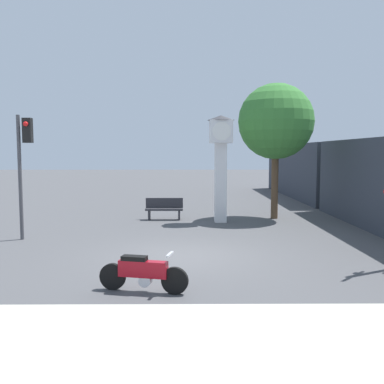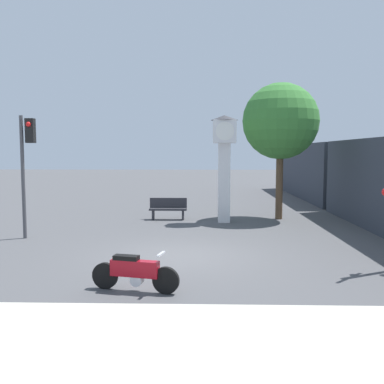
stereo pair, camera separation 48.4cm
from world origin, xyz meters
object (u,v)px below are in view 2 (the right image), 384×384
(street_tree, at_px, (280,122))
(bench, at_px, (168,208))
(traffic_light, at_px, (27,154))
(freight_train, at_px, (354,176))
(clock_tower, at_px, (224,152))
(motorcycle, at_px, (135,272))

(street_tree, height_order, bench, street_tree)
(traffic_light, bearing_deg, freight_train, 28.79)
(freight_train, xyz_separation_m, traffic_light, (-13.26, -7.29, 1.11))
(clock_tower, distance_m, traffic_light, 7.56)
(motorcycle, relative_size, freight_train, 0.07)
(motorcycle, xyz_separation_m, street_tree, (4.68, 9.83, 3.77))
(bench, bearing_deg, street_tree, 3.28)
(motorcycle, relative_size, clock_tower, 0.43)
(clock_tower, bearing_deg, motorcycle, -104.23)
(clock_tower, distance_m, bench, 3.44)
(freight_train, height_order, traffic_light, traffic_light)
(street_tree, bearing_deg, freight_train, 34.35)
(freight_train, xyz_separation_m, bench, (-8.94, -3.12, -1.21))
(motorcycle, height_order, bench, bench)
(clock_tower, bearing_deg, bench, 164.65)
(freight_train, bearing_deg, clock_tower, -150.23)
(motorcycle, bearing_deg, freight_train, 67.90)
(motorcycle, height_order, traffic_light, traffic_light)
(freight_train, bearing_deg, street_tree, -145.65)
(clock_tower, bearing_deg, traffic_light, -152.18)
(traffic_light, bearing_deg, street_tree, 26.03)
(freight_train, relative_size, traffic_light, 6.45)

